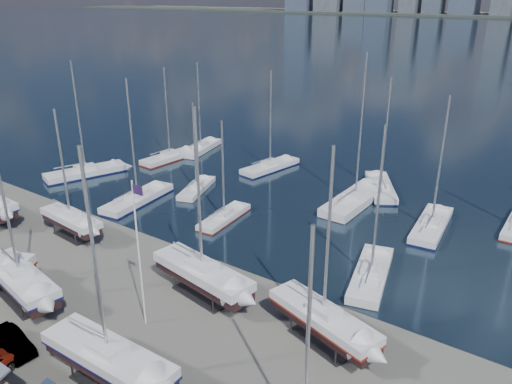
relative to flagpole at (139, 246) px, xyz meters
The scene contains 19 objects.
ground 8.58m from the flagpole, behind, with size 1400.00×1400.00×0.00m, color #605E59.
sailboat_cradle_2 19.10m from the flagpole, 160.72° to the left, with size 8.40×2.97×13.64m.
sailboat_cradle_3 12.23m from the flagpole, 160.78° to the right, with size 10.14×4.39×15.88m.
sailboat_cradle_4 7.40m from the flagpole, 79.25° to the left, with size 10.27×4.28×16.24m.
sailboat_cradle_5 8.06m from the flagpole, 63.80° to the right, with size 10.18×3.01×16.35m.
sailboat_cradle_6 14.43m from the flagpole, 25.52° to the left, with size 9.65×5.20×15.10m.
sailboat_moored_0 37.58m from the flagpole, 149.43° to the left, with size 6.71×11.48×16.58m.
sailboat_moored_1 41.55m from the flagpole, 131.47° to the left, with size 3.58×10.02×14.69m.
sailboat_moored_2 45.95m from the flagpole, 125.43° to the left, with size 4.88×10.15×14.78m.
sailboat_moored_3 25.61m from the flagpole, 138.82° to the left, with size 4.20×10.84×15.78m.
sailboat_moored_4 28.60m from the flagpole, 123.17° to the left, with size 4.71×8.30×12.09m.
sailboat_moored_5 38.32m from the flagpole, 108.60° to the left, with size 4.48×10.26×14.85m.
sailboat_moored_6 20.64m from the flagpole, 110.27° to the left, with size 2.97×8.23×12.05m.
sailboat_moored_7 32.01m from the flagpole, 83.80° to the left, with size 3.74×12.54×18.83m.
sailboat_moored_8 37.80m from the flagpole, 83.37° to the left, with size 7.58×10.30×15.30m.
sailboat_moored_9 20.99m from the flagpole, 53.89° to the left, with size 5.03×10.23×14.89m.
sailboat_moored_10 32.86m from the flagpole, 65.93° to the left, with size 3.84×10.46×15.30m.
car_b 11.31m from the flagpole, 125.82° to the right, with size 1.60×4.58×1.51m, color gray.
flagpole is the anchor object (origin of this frame).
Camera 1 is at (30.55, -32.34, 24.01)m, focal length 35.00 mm.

